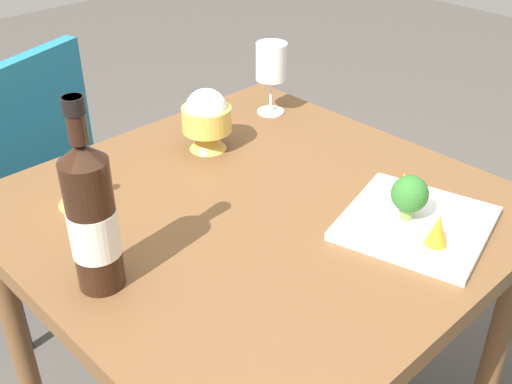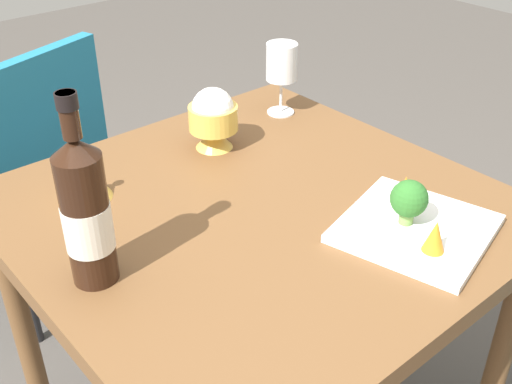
{
  "view_description": "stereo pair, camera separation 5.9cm",
  "coord_description": "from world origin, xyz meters",
  "views": [
    {
      "loc": [
        -0.73,
        0.71,
        1.39
      ],
      "look_at": [
        0.0,
        0.0,
        0.75
      ],
      "focal_mm": 43.94,
      "sensor_mm": 36.0,
      "label": 1
    },
    {
      "loc": [
        -0.77,
        0.66,
        1.39
      ],
      "look_at": [
        0.0,
        0.0,
        0.75
      ],
      "focal_mm": 43.94,
      "sensor_mm": 36.0,
      "label": 2
    }
  ],
  "objects": [
    {
      "name": "dining_table",
      "position": [
        0.0,
        0.0,
        0.64
      ],
      "size": [
        0.88,
        0.88,
        0.72
      ],
      "color": "brown",
      "rests_on": "ground_plane"
    },
    {
      "name": "chair_by_wall",
      "position": [
        0.82,
        0.13,
        0.53
      ],
      "size": [
        0.51,
        0.51,
        0.85
      ],
      "rotation": [
        0.0,
        0.0,
        -1.24
      ],
      "color": "teal",
      "rests_on": "ground_plane"
    },
    {
      "name": "wine_bottle",
      "position": [
        0.01,
        0.34,
        0.85
      ],
      "size": [
        0.08,
        0.08,
        0.33
      ],
      "color": "black",
      "rests_on": "dining_table"
    },
    {
      "name": "wine_glass",
      "position": [
        0.28,
        -0.33,
        0.85
      ],
      "size": [
        0.08,
        0.08,
        0.18
      ],
      "color": "white",
      "rests_on": "dining_table"
    },
    {
      "name": "rice_bowl",
      "position": [
        0.25,
        -0.09,
        0.8
      ],
      "size": [
        0.11,
        0.11,
        0.14
      ],
      "color": "gold",
      "rests_on": "dining_table"
    },
    {
      "name": "rice_bowl_lid",
      "position": [
        0.24,
        0.24,
        0.76
      ],
      "size": [
        0.1,
        0.1,
        0.09
      ],
      "color": "gold",
      "rests_on": "dining_table"
    },
    {
      "name": "serving_plate",
      "position": [
        -0.26,
        -0.16,
        0.73
      ],
      "size": [
        0.31,
        0.31,
        0.02
      ],
      "rotation": [
        0.0,
        0.0,
        0.26
      ],
      "color": "white",
      "rests_on": "dining_table"
    },
    {
      "name": "broccoli_floret",
      "position": [
        -0.24,
        -0.15,
        0.79
      ],
      "size": [
        0.07,
        0.07,
        0.09
      ],
      "color": "#729E4C",
      "rests_on": "serving_plate"
    },
    {
      "name": "carrot_garnish_left",
      "position": [
        -0.32,
        -0.12,
        0.77
      ],
      "size": [
        0.04,
        0.04,
        0.06
      ],
      "color": "orange",
      "rests_on": "serving_plate"
    },
    {
      "name": "carrot_garnish_right",
      "position": [
        -0.19,
        -0.21,
        0.77
      ],
      "size": [
        0.03,
        0.03,
        0.06
      ],
      "color": "orange",
      "rests_on": "serving_plate"
    }
  ]
}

